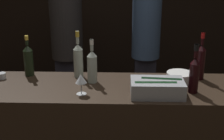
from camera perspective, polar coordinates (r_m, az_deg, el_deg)
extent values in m
cube|color=#9EA0A5|center=(2.22, 8.26, -3.23)|extent=(0.37, 0.23, 0.11)
cylinder|color=#143319|center=(2.17, 7.97, -2.93)|extent=(0.29, 0.07, 0.07)
cylinder|color=black|center=(2.25, 9.01, -2.22)|extent=(0.29, 0.09, 0.07)
cylinder|color=white|center=(2.52, 12.26, -1.21)|extent=(0.21, 0.21, 0.07)
cylinder|color=gray|center=(2.51, 12.31, -0.58)|extent=(0.17, 0.17, 0.01)
cylinder|color=silver|center=(2.24, -5.60, -4.37)|extent=(0.07, 0.07, 0.00)
cylinder|color=silver|center=(2.22, -5.64, -3.35)|extent=(0.01, 0.01, 0.08)
cone|color=silver|center=(2.20, -5.70, -1.58)|extent=(0.08, 0.08, 0.06)
cylinder|color=silver|center=(2.67, -19.58, -1.01)|extent=(0.07, 0.07, 0.05)
sphere|color=#EFB256|center=(2.67, -19.59, -0.96)|extent=(0.03, 0.03, 0.03)
cylinder|color=black|center=(2.30, 14.73, -1.46)|extent=(0.07, 0.07, 0.22)
cone|color=black|center=(2.26, 15.00, 1.62)|extent=(0.07, 0.07, 0.04)
cylinder|color=black|center=(2.24, 15.15, 3.33)|extent=(0.03, 0.03, 0.10)
cylinder|color=black|center=(2.23, 15.21, 4.00)|extent=(0.03, 0.03, 0.04)
cylinder|color=#9EA899|center=(2.54, -6.17, 1.24)|extent=(0.08, 0.08, 0.23)
cone|color=#9EA899|center=(2.50, -6.28, 4.26)|extent=(0.08, 0.08, 0.05)
cylinder|color=#9EA899|center=(2.49, -6.34, 5.92)|extent=(0.03, 0.03, 0.10)
cylinder|color=gold|center=(2.48, -6.37, 6.56)|extent=(0.03, 0.03, 0.05)
cylinder|color=black|center=(2.66, -14.98, 1.24)|extent=(0.08, 0.08, 0.21)
cone|color=black|center=(2.62, -15.22, 3.92)|extent=(0.08, 0.08, 0.05)
cylinder|color=black|center=(2.61, -15.34, 5.23)|extent=(0.03, 0.03, 0.08)
cylinder|color=gold|center=(2.60, -15.38, 5.69)|extent=(0.03, 0.03, 0.03)
cylinder|color=#9EA899|center=(2.42, -3.64, 0.11)|extent=(0.08, 0.08, 0.21)
cone|color=#9EA899|center=(2.38, -3.70, 3.02)|extent=(0.08, 0.08, 0.05)
cylinder|color=#9EA899|center=(2.36, -3.74, 4.57)|extent=(0.03, 0.03, 0.09)
cylinder|color=silver|center=(2.36, -3.75, 5.14)|extent=(0.03, 0.03, 0.04)
cylinder|color=black|center=(2.57, 15.83, 0.93)|extent=(0.07, 0.07, 0.24)
cone|color=black|center=(2.54, 16.11, 3.96)|extent=(0.07, 0.07, 0.04)
cylinder|color=black|center=(2.52, 16.26, 5.50)|extent=(0.03, 0.03, 0.10)
cylinder|color=maroon|center=(2.51, 16.32, 6.08)|extent=(0.03, 0.03, 0.04)
cube|color=black|center=(3.93, -7.80, -3.37)|extent=(0.28, 0.21, 0.82)
cylinder|color=black|center=(3.70, -8.34, 7.85)|extent=(0.37, 0.37, 0.74)
cube|color=black|center=(3.77, 5.88, -3.90)|extent=(0.24, 0.18, 0.86)
cylinder|color=#334766|center=(3.53, 6.33, 8.44)|extent=(0.32, 0.32, 0.78)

